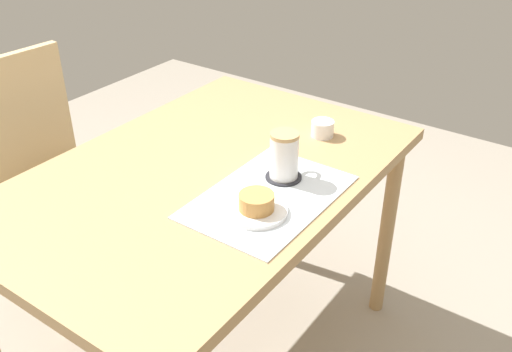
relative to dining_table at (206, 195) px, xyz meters
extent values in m
cylinder|color=tan|center=(0.55, -0.35, -0.31)|extent=(0.05, 0.05, 0.71)
cylinder|color=tan|center=(0.55, 0.35, -0.31)|extent=(0.05, 0.05, 0.71)
cube|color=tan|center=(0.00, 0.00, 0.06)|extent=(1.21, 0.81, 0.04)
cylinder|color=#D1B27F|center=(0.14, 0.46, -0.46)|extent=(0.04, 0.04, 0.41)
cylinder|color=#D1B27F|center=(-0.21, 0.48, -0.46)|extent=(0.04, 0.04, 0.41)
cylinder|color=#D1B27F|center=(0.16, 0.82, -0.46)|extent=(0.04, 0.04, 0.41)
cylinder|color=#D1B27F|center=(-0.19, 0.84, -0.46)|extent=(0.04, 0.04, 0.41)
cube|color=#D1B27F|center=(-0.03, 0.65, -0.24)|extent=(0.44, 0.44, 0.04)
cube|color=#D1B27F|center=(-0.02, 0.84, 0.02)|extent=(0.39, 0.06, 0.47)
cube|color=white|center=(-0.01, -0.22, 0.08)|extent=(0.44, 0.29, 0.00)
cylinder|color=white|center=(-0.09, -0.24, 0.09)|extent=(0.15, 0.15, 0.01)
cylinder|color=tan|center=(-0.09, -0.24, 0.12)|extent=(0.09, 0.09, 0.04)
cylinder|color=#232328|center=(0.09, -0.20, 0.09)|extent=(0.10, 0.10, 0.00)
cylinder|color=white|center=(0.09, -0.20, 0.15)|extent=(0.08, 0.08, 0.12)
cylinder|color=tan|center=(0.09, -0.20, 0.22)|extent=(0.08, 0.08, 0.01)
torus|color=white|center=(0.13, -0.20, 0.15)|extent=(0.06, 0.01, 0.06)
cylinder|color=white|center=(0.37, -0.16, 0.11)|extent=(0.07, 0.07, 0.05)
camera|label=1|loc=(-1.04, -0.91, 0.88)|focal=40.00mm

